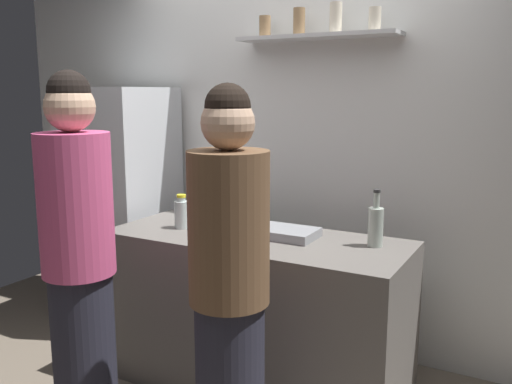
# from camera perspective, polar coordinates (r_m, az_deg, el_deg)

# --- Properties ---
(back_wall_assembly) EXTENTS (4.80, 0.32, 2.60)m
(back_wall_assembly) POSITION_cam_1_polar(r_m,az_deg,el_deg) (3.67, 4.45, 4.47)
(back_wall_assembly) COLOR white
(back_wall_assembly) RESTS_ON ground
(refrigerator) EXTENTS (0.65, 0.64, 1.71)m
(refrigerator) POSITION_cam_1_polar(r_m,az_deg,el_deg) (4.08, -13.72, -1.61)
(refrigerator) COLOR silver
(refrigerator) RESTS_ON ground
(counter) EXTENTS (1.69, 0.69, 0.89)m
(counter) POSITION_cam_1_polar(r_m,az_deg,el_deg) (3.20, 0.00, -12.35)
(counter) COLOR #66605B
(counter) RESTS_ON ground
(baking_pan) EXTENTS (0.34, 0.24, 0.05)m
(baking_pan) POSITION_cam_1_polar(r_m,az_deg,el_deg) (3.03, 3.07, -4.25)
(baking_pan) COLOR gray
(baking_pan) RESTS_ON counter
(utensil_holder) EXTENTS (0.10, 0.10, 0.22)m
(utensil_holder) POSITION_cam_1_polar(r_m,az_deg,el_deg) (3.40, -2.61, -2.04)
(utensil_holder) COLOR #B2B2B7
(utensil_holder) RESTS_ON counter
(wine_bottle_amber_glass) EXTENTS (0.08, 0.08, 0.30)m
(wine_bottle_amber_glass) POSITION_cam_1_polar(r_m,az_deg,el_deg) (3.15, -3.56, -2.15)
(wine_bottle_amber_glass) COLOR #472814
(wine_bottle_amber_glass) RESTS_ON counter
(wine_bottle_pale_glass) EXTENTS (0.08, 0.08, 0.30)m
(wine_bottle_pale_glass) POSITION_cam_1_polar(r_m,az_deg,el_deg) (2.90, 12.31, -3.38)
(wine_bottle_pale_glass) COLOR #B2BFB2
(wine_bottle_pale_glass) RESTS_ON counter
(water_bottle_plastic) EXTENTS (0.09, 0.09, 0.20)m
(water_bottle_plastic) POSITION_cam_1_polar(r_m,az_deg,el_deg) (3.25, -7.72, -2.21)
(water_bottle_plastic) COLOR silver
(water_bottle_plastic) RESTS_ON counter
(person_brown_jacket) EXTENTS (0.34, 0.34, 1.72)m
(person_brown_jacket) POSITION_cam_1_polar(r_m,az_deg,el_deg) (2.35, -2.79, -10.26)
(person_brown_jacket) COLOR #262633
(person_brown_jacket) RESTS_ON ground
(person_pink_top) EXTENTS (0.34, 0.34, 1.78)m
(person_pink_top) POSITION_cam_1_polar(r_m,az_deg,el_deg) (2.73, -17.90, -6.97)
(person_pink_top) COLOR #262633
(person_pink_top) RESTS_ON ground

